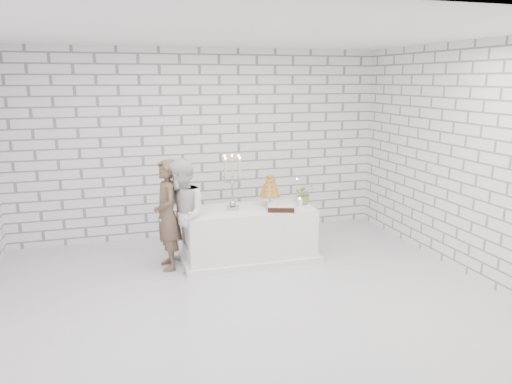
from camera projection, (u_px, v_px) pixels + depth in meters
name	position (u px, v px, depth m)	size (l,w,h in m)	color
ground	(243.00, 294.00, 5.90)	(6.00, 5.00, 0.01)	silver
ceiling	(241.00, 33.00, 5.23)	(6.00, 5.00, 0.01)	white
wall_back	(201.00, 144.00, 7.90)	(6.00, 0.01, 3.00)	white
wall_front	(340.00, 238.00, 3.23)	(6.00, 0.01, 3.00)	white
wall_right	(464.00, 159.00, 6.40)	(0.01, 5.00, 3.00)	white
cake_table	(249.00, 234.00, 6.98)	(1.80, 0.80, 0.75)	white
groom	(167.00, 215.00, 6.57)	(0.55, 0.36, 1.50)	brown
bride	(182.00, 215.00, 6.52)	(0.73, 0.57, 1.51)	white
candelabra	(232.00, 182.00, 6.75)	(0.31, 0.31, 0.77)	#A7A6B1
croquembouche	(270.00, 189.00, 6.99)	(0.31, 0.31, 0.48)	#915F29
chocolate_cake	(281.00, 208.00, 6.77)	(0.36, 0.25, 0.08)	black
pillar_candle	(300.00, 203.00, 6.95)	(0.08, 0.08, 0.12)	white
extra_taper	(297.00, 190.00, 7.29)	(0.06, 0.06, 0.32)	#C3B49B
flowers	(305.00, 194.00, 7.10)	(0.27, 0.24, 0.30)	#567741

